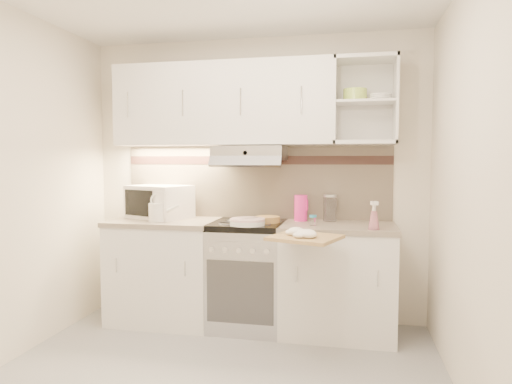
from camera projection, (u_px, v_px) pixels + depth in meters
room_shell at (224, 130)px, 3.07m from camera, size 3.04×2.84×2.52m
base_cabinet_left at (165, 272)px, 4.02m from camera, size 0.90×0.60×0.86m
worktop_left at (164, 222)px, 3.99m from camera, size 0.92×0.62×0.04m
base_cabinet_right at (337, 282)px, 3.72m from camera, size 0.90×0.60×0.86m
worktop_right at (338, 227)px, 3.69m from camera, size 0.92×0.62×0.04m
electric_range at (248, 274)px, 3.87m from camera, size 0.60×0.60×0.90m
microwave at (159, 202)px, 4.11m from camera, size 0.62×0.55×0.29m
watering_can at (158, 211)px, 3.87m from camera, size 0.28×0.14×0.24m
plate_stack at (247, 222)px, 3.66m from camera, size 0.28×0.28×0.06m
bread_loaf at (268, 219)px, 3.81m from camera, size 0.20×0.20×0.05m
pink_pitcher at (301, 208)px, 3.90m from camera, size 0.12×0.11×0.22m
glass_jar at (330, 208)px, 3.89m from camera, size 0.12×0.12×0.23m
spice_jar at (313, 220)px, 3.64m from camera, size 0.06×0.06×0.08m
spray_bottle at (374, 218)px, 3.41m from camera, size 0.09×0.09×0.23m
cutting_board at (305, 238)px, 3.23m from camera, size 0.56×0.53×0.02m
dish_towel at (300, 232)px, 3.19m from camera, size 0.26×0.22×0.07m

